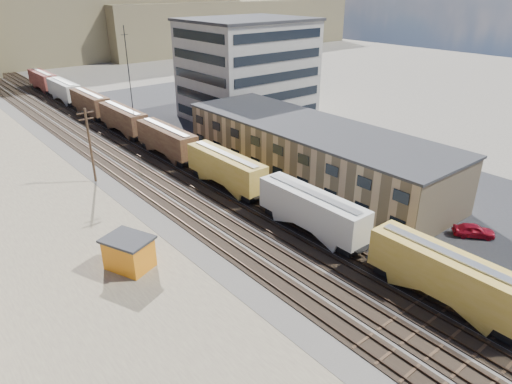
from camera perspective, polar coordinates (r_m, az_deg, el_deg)
ground at (r=39.75m, az=17.78°, el=-14.32°), size 300.00×300.00×0.00m
ballast_bed at (r=74.74m, az=-15.62°, el=4.82°), size 18.00×200.00×0.06m
dirt_yard at (r=60.65m, az=-28.72°, el=-2.13°), size 24.00×180.00×0.03m
asphalt_lot at (r=74.57m, az=5.00°, el=5.60°), size 26.00×120.00×0.04m
rail_tracks at (r=74.51m, az=-16.01°, el=4.78°), size 11.40×200.00×0.24m
freight_train at (r=77.09m, az=-13.91°, el=7.77°), size 3.00×119.74×4.46m
warehouse at (r=62.04m, az=6.89°, el=5.09°), size 12.40×40.40×7.25m
office_tower at (r=90.68m, az=-1.07°, el=15.13°), size 22.60×18.60×18.45m
utility_pole_north at (r=63.12m, az=-20.04°, el=5.67°), size 2.20×0.32×10.00m
radio_mast at (r=83.66m, az=-15.53°, el=13.37°), size 1.20×0.16×18.00m
maintenance_shed at (r=44.01m, az=-15.60°, el=-7.30°), size 4.72×5.25×3.15m
parked_car_red at (r=52.95m, az=25.58°, el=-4.38°), size 3.92×4.23×1.41m
parked_car_blue at (r=85.20m, az=0.24°, el=8.64°), size 5.98×4.68×1.51m
parked_car_far at (r=91.95m, az=1.16°, el=9.84°), size 2.44×4.67×1.51m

